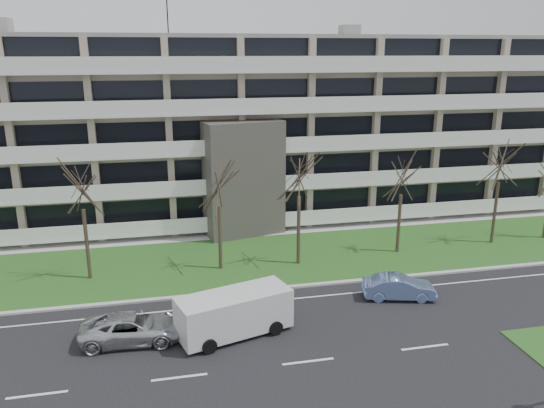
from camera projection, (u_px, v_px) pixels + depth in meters
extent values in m
plane|color=black|center=(308.00, 361.00, 24.98)|extent=(160.00, 160.00, 0.00)
cube|color=#24521B|center=(257.00, 259.00, 37.18)|extent=(90.00, 10.00, 0.06)
cube|color=#B2B2AD|center=(272.00, 289.00, 32.48)|extent=(90.00, 0.35, 0.12)
cube|color=#B2B2AD|center=(245.00, 233.00, 42.34)|extent=(90.00, 2.00, 0.08)
cube|color=white|center=(278.00, 300.00, 31.08)|extent=(90.00, 0.12, 0.01)
cube|color=#B6A48D|center=(231.00, 128.00, 46.82)|extent=(60.00, 12.00, 15.00)
cube|color=gray|center=(229.00, 37.00, 44.68)|extent=(60.50, 12.50, 0.30)
cube|color=#4C4742|center=(244.00, 179.00, 41.09)|extent=(6.39, 3.69, 9.00)
cube|color=black|center=(245.00, 211.00, 41.60)|extent=(4.92, 1.19, 3.50)
cylinder|color=black|center=(167.00, 13.00, 43.15)|extent=(0.10, 0.10, 3.50)
cube|color=black|center=(242.00, 205.00, 42.68)|extent=(58.00, 0.10, 1.80)
cube|color=white|center=(244.00, 225.00, 42.46)|extent=(58.00, 1.40, 0.22)
cube|color=white|center=(245.00, 221.00, 41.68)|extent=(58.00, 0.08, 1.00)
cube|color=black|center=(242.00, 169.00, 41.84)|extent=(58.00, 0.10, 1.80)
cube|color=white|center=(243.00, 189.00, 41.62)|extent=(58.00, 1.40, 0.22)
cube|color=white|center=(245.00, 184.00, 40.84)|extent=(58.00, 0.08, 1.00)
cube|color=black|center=(241.00, 131.00, 41.00)|extent=(58.00, 0.10, 1.80)
cube|color=white|center=(243.00, 152.00, 40.78)|extent=(58.00, 1.40, 0.22)
cube|color=white|center=(244.00, 145.00, 40.00)|extent=(58.00, 0.08, 1.00)
cube|color=black|center=(241.00, 91.00, 40.16)|extent=(58.00, 0.10, 1.80)
cube|color=white|center=(242.00, 112.00, 39.94)|extent=(58.00, 1.40, 0.22)
cube|color=white|center=(244.00, 105.00, 39.16)|extent=(58.00, 0.08, 1.00)
cube|color=black|center=(240.00, 50.00, 39.32)|extent=(58.00, 0.10, 1.80)
cube|color=white|center=(242.00, 71.00, 39.10)|extent=(58.00, 1.40, 0.22)
cube|color=white|center=(243.00, 63.00, 38.32)|extent=(58.00, 0.08, 1.00)
imported|color=silver|center=(132.00, 328.00, 26.57)|extent=(5.26, 2.66, 1.42)
imported|color=#7D97D9|center=(399.00, 287.00, 31.18)|extent=(4.46, 2.44, 1.39)
cube|color=silver|center=(234.00, 312.00, 27.08)|extent=(6.19, 3.70, 2.05)
cube|color=black|center=(234.00, 302.00, 26.91)|extent=(5.73, 3.42, 0.75)
cube|color=silver|center=(281.00, 303.00, 28.38)|extent=(0.94, 2.07, 1.29)
cylinder|color=black|center=(209.00, 346.00, 25.57)|extent=(0.80, 0.47, 0.75)
cylinder|color=black|center=(194.00, 326.00, 27.39)|extent=(0.80, 0.47, 0.75)
cylinder|color=black|center=(276.00, 328.00, 27.25)|extent=(0.80, 0.47, 0.75)
cylinder|color=black|center=(257.00, 311.00, 29.07)|extent=(0.80, 0.47, 0.75)
cylinder|color=#382B21|center=(87.00, 245.00, 33.38)|extent=(0.24, 0.24, 4.65)
cylinder|color=#382B21|center=(220.00, 238.00, 34.93)|extent=(0.24, 0.24, 4.43)
cylinder|color=#382B21|center=(299.00, 231.00, 35.72)|extent=(0.24, 0.24, 4.83)
cylinder|color=#382B21|center=(399.00, 224.00, 37.90)|extent=(0.24, 0.24, 4.32)
cylinder|color=#382B21|center=(495.00, 213.00, 39.67)|extent=(0.24, 0.24, 4.78)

